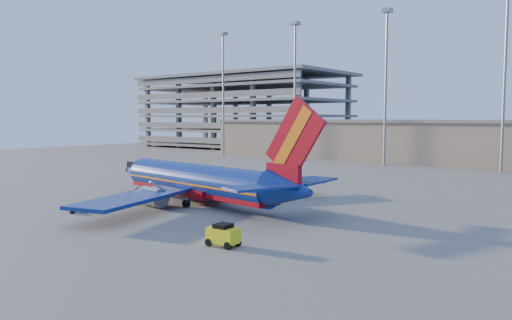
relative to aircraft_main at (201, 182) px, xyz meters
The scene contains 7 objects.
ground 6.14m from the aircraft_main, 63.93° to the left, with size 220.00×220.00×0.00m, color slate.
terminal_building 64.38m from the aircraft_main, 78.79° to the left, with size 122.00×16.00×8.50m.
parking_garage 99.48m from the aircraft_main, 126.92° to the left, with size 62.00×32.00×21.40m.
light_mast_row 53.88m from the aircraft_main, 81.65° to the left, with size 101.60×1.60×28.65m.
aircraft_main is the anchor object (origin of this frame).
baggage_tug 17.40m from the aircraft_main, 40.94° to the right, with size 2.26×1.46×1.57m.
luggage_pile 12.18m from the aircraft_main, 122.13° to the right, with size 3.23×2.46×0.55m.
Camera 1 is at (33.07, -41.62, 8.77)m, focal length 35.00 mm.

